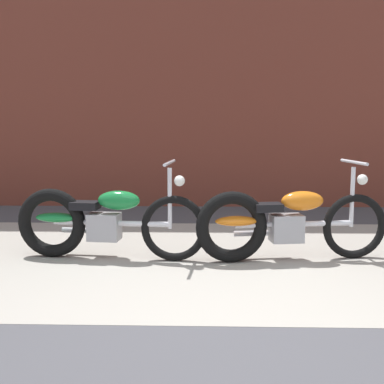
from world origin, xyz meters
name	(u,v)px	position (x,y,z in m)	size (l,w,h in m)	color
ground_plane	(230,327)	(0.00, 0.00, 0.00)	(80.00, 80.00, 0.00)	#47474C
sidewalk_slab	(221,257)	(0.00, 1.75, 0.00)	(36.00, 3.50, 0.01)	#9E998E
brick_building_wall	(216,13)	(0.00, 5.20, 3.24)	(36.00, 0.50, 6.48)	brown
motorcycle_green	(97,221)	(-1.30, 1.69, 0.40)	(2.01, 0.58, 1.03)	black
motorcycle_orange	(279,223)	(0.58, 1.66, 0.40)	(2.00, 0.58, 1.03)	black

